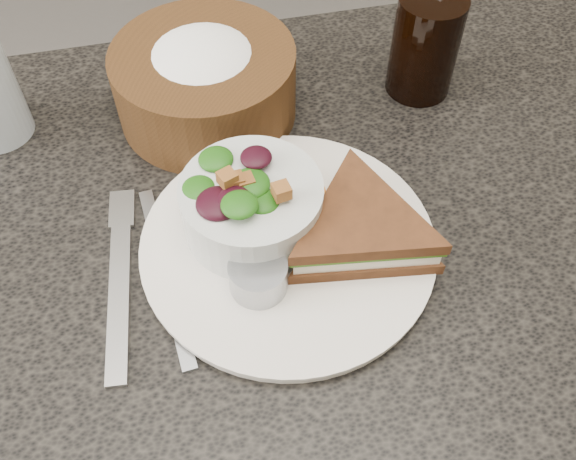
# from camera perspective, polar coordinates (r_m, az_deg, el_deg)

# --- Properties ---
(dining_table) EXTENTS (1.00, 0.70, 0.75)m
(dining_table) POSITION_cam_1_polar(r_m,az_deg,el_deg) (0.96, -0.74, -14.21)
(dining_table) COLOR black
(dining_table) RESTS_ON floor
(dinner_plate) EXTENTS (0.28, 0.28, 0.01)m
(dinner_plate) POSITION_cam_1_polar(r_m,az_deg,el_deg) (0.62, -0.00, -1.34)
(dinner_plate) COLOR silver
(dinner_plate) RESTS_ON dining_table
(sandwich) EXTENTS (0.19, 0.19, 0.04)m
(sandwich) POSITION_cam_1_polar(r_m,az_deg,el_deg) (0.60, 6.52, 0.06)
(sandwich) COLOR #4F2A15
(sandwich) RESTS_ON dinner_plate
(salad_bowl) EXTENTS (0.15, 0.15, 0.08)m
(salad_bowl) POSITION_cam_1_polar(r_m,az_deg,el_deg) (0.59, -3.26, 2.73)
(salad_bowl) COLOR silver
(salad_bowl) RESTS_ON dinner_plate
(dressing_ramekin) EXTENTS (0.06, 0.06, 0.03)m
(dressing_ramekin) POSITION_cam_1_polar(r_m,az_deg,el_deg) (0.57, -2.66, -4.11)
(dressing_ramekin) COLOR #92959B
(dressing_ramekin) RESTS_ON dinner_plate
(orange_wedge) EXTENTS (0.09, 0.09, 0.03)m
(orange_wedge) POSITION_cam_1_polar(r_m,az_deg,el_deg) (0.64, 0.61, 4.03)
(orange_wedge) COLOR orange
(orange_wedge) RESTS_ON dinner_plate
(fork) EXTENTS (0.04, 0.19, 0.01)m
(fork) POSITION_cam_1_polar(r_m,az_deg,el_deg) (0.61, -14.77, -5.14)
(fork) COLOR #AAAAAA
(fork) RESTS_ON dining_table
(knife) EXTENTS (0.03, 0.21, 0.00)m
(knife) POSITION_cam_1_polar(r_m,az_deg,el_deg) (0.61, -10.81, -3.76)
(knife) COLOR #A2A6AE
(knife) RESTS_ON dining_table
(bread_basket) EXTENTS (0.23, 0.23, 0.11)m
(bread_basket) POSITION_cam_1_polar(r_m,az_deg,el_deg) (0.72, -7.47, 13.69)
(bread_basket) COLOR #4C2D14
(bread_basket) RESTS_ON dining_table
(cola_glass) EXTENTS (0.10, 0.10, 0.13)m
(cola_glass) POSITION_cam_1_polar(r_m,az_deg,el_deg) (0.76, 12.15, 16.09)
(cola_glass) COLOR black
(cola_glass) RESTS_ON dining_table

